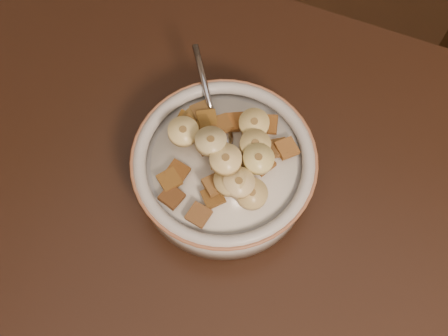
% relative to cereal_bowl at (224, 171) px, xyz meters
% --- Properties ---
extents(cereal_bowl, '(0.18, 0.18, 0.04)m').
position_rel_cereal_bowl_xyz_m(cereal_bowl, '(0.00, 0.00, 0.00)').
color(cereal_bowl, beige).
rests_on(cereal_bowl, table).
extents(milk, '(0.15, 0.15, 0.00)m').
position_rel_cereal_bowl_xyz_m(milk, '(0.00, 0.00, 0.02)').
color(milk, beige).
rests_on(milk, cereal_bowl).
extents(spoon, '(0.05, 0.05, 0.01)m').
position_rel_cereal_bowl_xyz_m(spoon, '(-0.02, 0.02, 0.03)').
color(spoon, '#979DAC').
rests_on(spoon, cereal_bowl).
extents(cereal_square_0, '(0.02, 0.02, 0.01)m').
position_rel_cereal_bowl_xyz_m(cereal_square_0, '(0.00, -0.06, 0.03)').
color(cereal_square_0, brown).
rests_on(cereal_square_0, milk).
extents(cereal_square_1, '(0.03, 0.03, 0.01)m').
position_rel_cereal_bowl_xyz_m(cereal_square_1, '(-0.05, 0.02, 0.03)').
color(cereal_square_1, brown).
rests_on(cereal_square_1, milk).
extents(cereal_square_2, '(0.03, 0.03, 0.01)m').
position_rel_cereal_bowl_xyz_m(cereal_square_2, '(0.04, 0.01, 0.03)').
color(cereal_square_2, brown).
rests_on(cereal_square_2, milk).
extents(cereal_square_3, '(0.03, 0.03, 0.01)m').
position_rel_cereal_bowl_xyz_m(cereal_square_3, '(-0.03, 0.03, 0.03)').
color(cereal_square_3, brown).
rests_on(cereal_square_3, milk).
extents(cereal_square_4, '(0.02, 0.02, 0.01)m').
position_rel_cereal_bowl_xyz_m(cereal_square_4, '(0.03, -0.03, 0.03)').
color(cereal_square_4, brown).
rests_on(cereal_square_4, milk).
extents(cereal_square_5, '(0.03, 0.03, 0.01)m').
position_rel_cereal_bowl_xyz_m(cereal_square_5, '(0.03, -0.02, 0.03)').
color(cereal_square_5, brown).
rests_on(cereal_square_5, milk).
extents(cereal_square_6, '(0.03, 0.03, 0.01)m').
position_rel_cereal_bowl_xyz_m(cereal_square_6, '(-0.01, 0.04, 0.03)').
color(cereal_square_6, '#995527').
rests_on(cereal_square_6, milk).
extents(cereal_square_7, '(0.03, 0.03, 0.01)m').
position_rel_cereal_bowl_xyz_m(cereal_square_7, '(0.00, -0.03, 0.04)').
color(cereal_square_7, olive).
rests_on(cereal_square_7, milk).
extents(cereal_square_8, '(0.03, 0.03, 0.01)m').
position_rel_cereal_bowl_xyz_m(cereal_square_8, '(-0.02, 0.03, 0.03)').
color(cereal_square_8, brown).
rests_on(cereal_square_8, milk).
extents(cereal_square_9, '(0.03, 0.03, 0.01)m').
position_rel_cereal_bowl_xyz_m(cereal_square_9, '(0.01, -0.04, 0.03)').
color(cereal_square_9, brown).
rests_on(cereal_square_9, milk).
extents(cereal_square_10, '(0.03, 0.03, 0.01)m').
position_rel_cereal_bowl_xyz_m(cereal_square_10, '(0.01, -0.02, 0.04)').
color(cereal_square_10, brown).
rests_on(cereal_square_10, milk).
extents(cereal_square_11, '(0.03, 0.03, 0.01)m').
position_rel_cereal_bowl_xyz_m(cereal_square_11, '(0.03, 0.01, 0.04)').
color(cereal_square_11, '#9A6233').
rests_on(cereal_square_11, milk).
extents(cereal_square_12, '(0.03, 0.02, 0.01)m').
position_rel_cereal_bowl_xyz_m(cereal_square_12, '(0.02, -0.02, 0.04)').
color(cereal_square_12, brown).
rests_on(cereal_square_12, milk).
extents(cereal_square_13, '(0.03, 0.03, 0.01)m').
position_rel_cereal_bowl_xyz_m(cereal_square_13, '(0.05, 0.04, 0.03)').
color(cereal_square_13, '#985D29').
rests_on(cereal_square_13, milk).
extents(cereal_square_14, '(0.03, 0.03, 0.01)m').
position_rel_cereal_bowl_xyz_m(cereal_square_14, '(0.00, -0.01, 0.05)').
color(cereal_square_14, brown).
rests_on(cereal_square_14, milk).
extents(cereal_square_15, '(0.03, 0.03, 0.01)m').
position_rel_cereal_bowl_xyz_m(cereal_square_15, '(0.04, 0.04, 0.03)').
color(cereal_square_15, brown).
rests_on(cereal_square_15, milk).
extents(cereal_square_16, '(0.03, 0.03, 0.01)m').
position_rel_cereal_bowl_xyz_m(cereal_square_16, '(-0.04, -0.04, 0.03)').
color(cereal_square_16, brown).
rests_on(cereal_square_16, milk).
extents(cereal_square_17, '(0.02, 0.02, 0.01)m').
position_rel_cereal_bowl_xyz_m(cereal_square_17, '(-0.04, -0.03, 0.03)').
color(cereal_square_17, brown).
rests_on(cereal_square_17, milk).
extents(cereal_square_18, '(0.03, 0.03, 0.01)m').
position_rel_cereal_bowl_xyz_m(cereal_square_18, '(0.02, 0.06, 0.03)').
color(cereal_square_18, brown).
rests_on(cereal_square_18, milk).
extents(cereal_square_19, '(0.02, 0.02, 0.01)m').
position_rel_cereal_bowl_xyz_m(cereal_square_19, '(-0.00, -0.00, 0.05)').
color(cereal_square_19, olive).
rests_on(cereal_square_19, milk).
extents(cereal_square_20, '(0.02, 0.02, 0.01)m').
position_rel_cereal_bowl_xyz_m(cereal_square_20, '(-0.03, -0.06, 0.03)').
color(cereal_square_20, brown).
rests_on(cereal_square_20, milk).
extents(cereal_square_21, '(0.03, 0.03, 0.01)m').
position_rel_cereal_bowl_xyz_m(cereal_square_21, '(-0.05, 0.03, 0.03)').
color(cereal_square_21, brown).
rests_on(cereal_square_21, milk).
extents(cereal_square_22, '(0.03, 0.03, 0.01)m').
position_rel_cereal_bowl_xyz_m(cereal_square_22, '(-0.02, 0.00, 0.04)').
color(cereal_square_22, brown).
rests_on(cereal_square_22, milk).
extents(cereal_square_23, '(0.03, 0.03, 0.01)m').
position_rel_cereal_bowl_xyz_m(cereal_square_23, '(-0.04, 0.04, 0.03)').
color(cereal_square_23, brown).
rests_on(cereal_square_23, milk).
extents(cereal_square_24, '(0.02, 0.02, 0.01)m').
position_rel_cereal_bowl_xyz_m(cereal_square_24, '(-0.06, 0.02, 0.03)').
color(cereal_square_24, '#92621D').
rests_on(cereal_square_24, milk).
extents(cereal_square_25, '(0.03, 0.03, 0.01)m').
position_rel_cereal_bowl_xyz_m(cereal_square_25, '(-0.03, 0.03, 0.03)').
color(cereal_square_25, brown).
rests_on(cereal_square_25, milk).
extents(banana_slice_0, '(0.03, 0.03, 0.01)m').
position_rel_cereal_bowl_xyz_m(banana_slice_0, '(0.04, -0.03, 0.04)').
color(banana_slice_0, '#D4B668').
rests_on(banana_slice_0, milk).
extents(banana_slice_1, '(0.04, 0.04, 0.01)m').
position_rel_cereal_bowl_xyz_m(banana_slice_1, '(0.01, 0.04, 0.04)').
color(banana_slice_1, '#EED383').
rests_on(banana_slice_1, milk).
extents(banana_slice_2, '(0.04, 0.04, 0.01)m').
position_rel_cereal_bowl_xyz_m(banana_slice_2, '(-0.05, 0.00, 0.05)').
color(banana_slice_2, '#FAD87B').
rests_on(banana_slice_2, milk).
extents(banana_slice_3, '(0.04, 0.04, 0.01)m').
position_rel_cereal_bowl_xyz_m(banana_slice_3, '(0.02, 0.02, 0.05)').
color(banana_slice_3, '#DAC87E').
rests_on(banana_slice_3, milk).
extents(banana_slice_4, '(0.04, 0.04, 0.02)m').
position_rel_cereal_bowl_xyz_m(banana_slice_4, '(0.03, -0.02, 0.05)').
color(banana_slice_4, '#FFE6A8').
rests_on(banana_slice_4, milk).
extents(banana_slice_5, '(0.04, 0.04, 0.01)m').
position_rel_cereal_bowl_xyz_m(banana_slice_5, '(0.01, -0.01, 0.06)').
color(banana_slice_5, '#EAC775').
rests_on(banana_slice_5, milk).
extents(banana_slice_6, '(0.03, 0.03, 0.01)m').
position_rel_cereal_bowl_xyz_m(banana_slice_6, '(0.02, -0.03, 0.05)').
color(banana_slice_6, '#EED382').
rests_on(banana_slice_6, milk).
extents(banana_slice_7, '(0.04, 0.04, 0.01)m').
position_rel_cereal_bowl_xyz_m(banana_slice_7, '(0.03, 0.01, 0.05)').
color(banana_slice_7, '#FFF28D').
rests_on(banana_slice_7, milk).
extents(banana_slice_8, '(0.04, 0.04, 0.02)m').
position_rel_cereal_bowl_xyz_m(banana_slice_8, '(-0.01, -0.00, 0.06)').
color(banana_slice_8, '#CBBD82').
rests_on(banana_slice_8, milk).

